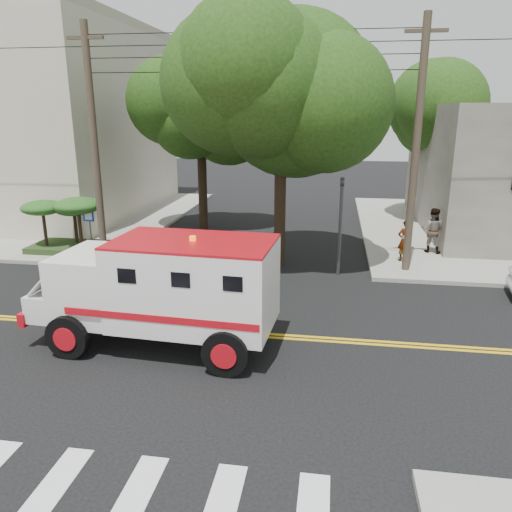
# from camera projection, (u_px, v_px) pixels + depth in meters

# --- Properties ---
(ground) EXTENTS (100.00, 100.00, 0.00)m
(ground) POSITION_uv_depth(u_px,v_px,m) (200.00, 331.00, 13.81)
(ground) COLOR black
(ground) RESTS_ON ground
(sidewalk_nw) EXTENTS (17.00, 17.00, 0.15)m
(sidewalk_nw) POSITION_uv_depth(u_px,v_px,m) (33.00, 216.00, 28.58)
(sidewalk_nw) COLOR gray
(sidewalk_nw) RESTS_ON ground
(building_left) EXTENTS (16.00, 14.00, 10.00)m
(building_left) POSITION_uv_depth(u_px,v_px,m) (5.00, 123.00, 28.87)
(building_left) COLOR #BBB099
(building_left) RESTS_ON sidewalk_nw
(utility_pole_left) EXTENTS (0.28, 0.28, 9.00)m
(utility_pole_left) POSITION_uv_depth(u_px,v_px,m) (95.00, 148.00, 19.06)
(utility_pole_left) COLOR #382D23
(utility_pole_left) RESTS_ON ground
(utility_pole_right) EXTENTS (0.28, 0.28, 9.00)m
(utility_pole_right) POSITION_uv_depth(u_px,v_px,m) (416.00, 151.00, 17.50)
(utility_pole_right) COLOR #382D23
(utility_pole_right) RESTS_ON ground
(tree_main) EXTENTS (6.08, 5.70, 9.85)m
(tree_main) POSITION_uv_depth(u_px,v_px,m) (293.00, 71.00, 17.39)
(tree_main) COLOR black
(tree_main) RESTS_ON ground
(tree_left) EXTENTS (4.48, 4.20, 7.70)m
(tree_left) POSITION_uv_depth(u_px,v_px,m) (206.00, 114.00, 23.77)
(tree_left) COLOR black
(tree_left) RESTS_ON ground
(tree_right) EXTENTS (4.80, 4.50, 8.20)m
(tree_right) POSITION_uv_depth(u_px,v_px,m) (442.00, 106.00, 25.75)
(tree_right) COLOR black
(tree_right) RESTS_ON ground
(traffic_signal) EXTENTS (0.15, 0.18, 3.60)m
(traffic_signal) POSITION_uv_depth(u_px,v_px,m) (341.00, 216.00, 17.94)
(traffic_signal) COLOR #3F3F42
(traffic_signal) RESTS_ON ground
(accessibility_sign) EXTENTS (0.45, 0.10, 2.02)m
(accessibility_sign) POSITION_uv_depth(u_px,v_px,m) (90.00, 226.00, 20.20)
(accessibility_sign) COLOR #3F3F42
(accessibility_sign) RESTS_ON ground
(palm_planter) EXTENTS (3.52, 2.63, 2.36)m
(palm_planter) POSITION_uv_depth(u_px,v_px,m) (66.00, 216.00, 20.73)
(palm_planter) COLOR #1E3314
(palm_planter) RESTS_ON sidewalk_nw
(armored_truck) EXTENTS (6.43, 2.89, 2.86)m
(armored_truck) POSITION_uv_depth(u_px,v_px,m) (164.00, 286.00, 12.54)
(armored_truck) COLOR white
(armored_truck) RESTS_ON ground
(pedestrian_a) EXTENTS (0.70, 0.57, 1.66)m
(pedestrian_a) POSITION_uv_depth(u_px,v_px,m) (405.00, 240.00, 19.53)
(pedestrian_a) COLOR gray
(pedestrian_a) RESTS_ON sidewalk_ne
(pedestrian_b) EXTENTS (1.10, 0.97, 1.88)m
(pedestrian_b) POSITION_uv_depth(u_px,v_px,m) (432.00, 230.00, 20.71)
(pedestrian_b) COLOR gray
(pedestrian_b) RESTS_ON sidewalk_ne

